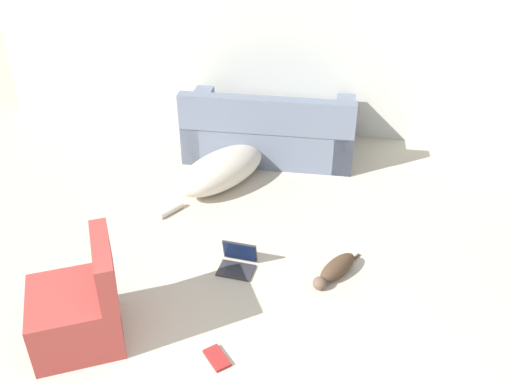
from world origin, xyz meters
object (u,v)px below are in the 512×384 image
Objects in this scene: cat at (336,269)px; laptop_open at (238,259)px; couch at (270,131)px; dog at (224,169)px; side_chair at (80,309)px; book_red at (217,358)px.

cat is 1.76× the size of laptop_open.
couch is 1.33× the size of dog.
couch is 1.98m from laptop_open.
side_chair is at bearing -128.89° from laptop_open.
side_chair reaches higher than book_red.
book_red is 1.01m from side_chair.
cat is 2.34× the size of book_red.
cat is at bearing 6.56° from laptop_open.
laptop_open is at bearing -130.33° from dog.
dog reaches higher than book_red.
cat is at bearing 53.27° from book_red.
couch is at bearing 91.58° from book_red.
cat is 1.26m from book_red.
book_red is at bearing -136.64° from dog.
dog is (-0.36, -0.71, -0.10)m from couch.
side_chair is at bearing 71.65° from couch.
side_chair is (-1.73, -0.96, 0.20)m from cat.
book_red is (0.05, -1.00, -0.06)m from laptop_open.
side_chair is at bearing -28.01° from cat.
dog is at bearing 101.05° from book_red.
dog is at bearing 62.03° from couch.
laptop_open is 1.33× the size of book_red.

